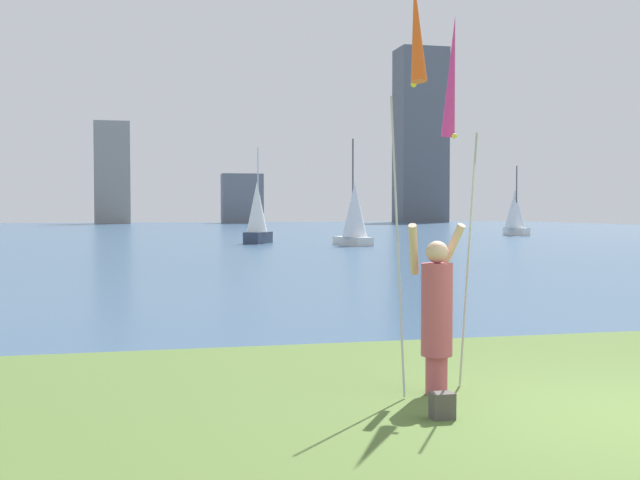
# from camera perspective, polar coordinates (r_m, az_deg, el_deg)

# --- Properties ---
(ground) EXTENTS (120.00, 138.00, 0.12)m
(ground) POSITION_cam_1_polar(r_m,az_deg,el_deg) (57.70, -8.45, 0.15)
(ground) COLOR #4C662D
(person) EXTENTS (0.67, 0.50, 1.84)m
(person) POSITION_cam_1_polar(r_m,az_deg,el_deg) (8.58, 8.42, -5.05)
(person) COLOR #B24C59
(person) RESTS_ON ground
(kite_flag_left) EXTENTS (0.16, 0.96, 4.29)m
(kite_flag_left) POSITION_cam_1_polar(r_m,az_deg,el_deg) (8.14, 6.90, 13.85)
(kite_flag_left) COLOR #B2B2B7
(kite_flag_left) RESTS_ON ground
(kite_flag_right) EXTENTS (0.16, 0.89, 4.18)m
(kite_flag_right) POSITION_cam_1_polar(r_m,az_deg,el_deg) (9.31, 9.53, 10.98)
(kite_flag_right) COLOR #B2B2B7
(kite_flag_right) RESTS_ON ground
(bag) EXTENTS (0.22, 0.16, 0.25)m
(bag) POSITION_cam_1_polar(r_m,az_deg,el_deg) (7.73, 8.83, -11.74)
(bag) COLOR #4C4742
(bag) RESTS_ON ground
(sailboat_0) EXTENTS (1.77, 2.92, 5.90)m
(sailboat_0) POSITION_cam_1_polar(r_m,az_deg,el_deg) (43.46, 2.50, 1.79)
(sailboat_0) COLOR silver
(sailboat_0) RESTS_ON ground
(sailboat_6) EXTENTS (1.59, 3.11, 5.35)m
(sailboat_6) POSITION_cam_1_polar(r_m,az_deg,el_deg) (62.50, 13.92, 1.98)
(sailboat_6) COLOR white
(sailboat_6) RESTS_ON ground
(sailboat_8) EXTENTS (2.03, 2.58, 5.63)m
(sailboat_8) POSITION_cam_1_polar(r_m,az_deg,el_deg) (46.37, -4.56, 1.83)
(sailboat_8) COLOR #333D51
(sailboat_8) RESTS_ON ground
(skyline_tower_1) EXTENTS (4.93, 3.51, 14.44)m
(skyline_tower_1) POSITION_cam_1_polar(r_m,az_deg,el_deg) (115.94, -14.76, 4.72)
(skyline_tower_1) COLOR gray
(skyline_tower_1) RESTS_ON ground
(skyline_tower_2) EXTENTS (5.95, 3.11, 7.24)m
(skyline_tower_2) POSITION_cam_1_polar(r_m,az_deg,el_deg) (116.37, -5.65, 3.00)
(skyline_tower_2) COLOR slate
(skyline_tower_2) RESTS_ON ground
(skyline_tower_3) EXTENTS (7.52, 5.65, 27.08)m
(skyline_tower_3) POSITION_cam_1_polar(r_m,az_deg,el_deg) (125.59, 7.28, 7.47)
(skyline_tower_3) COLOR #565B66
(skyline_tower_3) RESTS_ON ground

